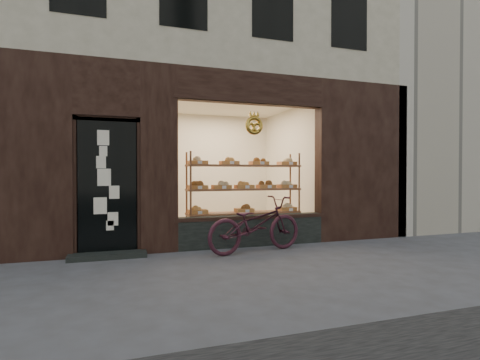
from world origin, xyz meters
name	(u,v)px	position (x,y,z in m)	size (l,w,h in m)	color
ground	(278,279)	(0.00, 0.00, 0.00)	(90.00, 90.00, 0.00)	#3D3D3D
bakery_building	(193,6)	(0.04, 5.29, 5.58)	(7.20, 7.28, 9.00)	black
neighbor_right	(467,81)	(9.60, 5.50, 4.50)	(12.00, 7.00, 9.00)	beige
display_shelf	(244,196)	(0.45, 2.55, 0.87)	(2.20, 0.45, 1.70)	brown
bicycle	(255,224)	(0.31, 1.58, 0.46)	(0.61, 1.75, 0.92)	#371621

